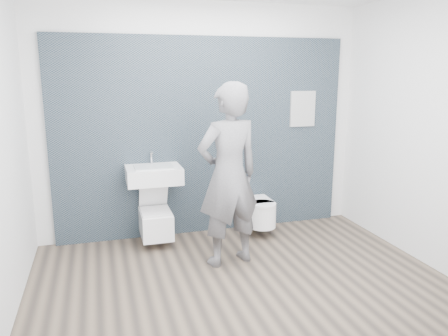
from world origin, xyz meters
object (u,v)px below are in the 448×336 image
object	(u,v)px
washbasin	(154,174)
visitor	(229,176)
toilet_square	(156,222)
toilet_rounded	(259,212)

from	to	relation	value
washbasin	visitor	world-z (taller)	visitor
washbasin	visitor	xyz separation A→B (m)	(0.67, -0.75, 0.11)
toilet_square	visitor	size ratio (longest dim) A/B	0.34
visitor	toilet_rounded	bearing A→B (deg)	-143.79
toilet_square	visitor	bearing A→B (deg)	-47.40
toilet_square	visitor	xyz separation A→B (m)	(0.67, -0.73, 0.68)
washbasin	toilet_square	distance (m)	0.57
toilet_square	visitor	distance (m)	1.20
washbasin	toilet_square	world-z (taller)	washbasin
washbasin	toilet_square	xyz separation A→B (m)	(-0.00, -0.02, -0.56)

